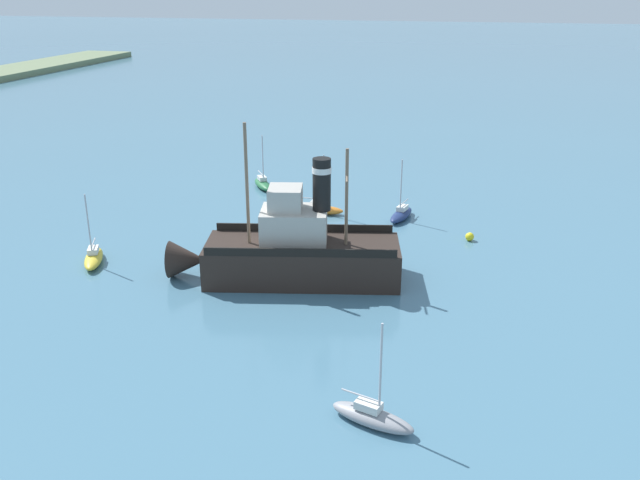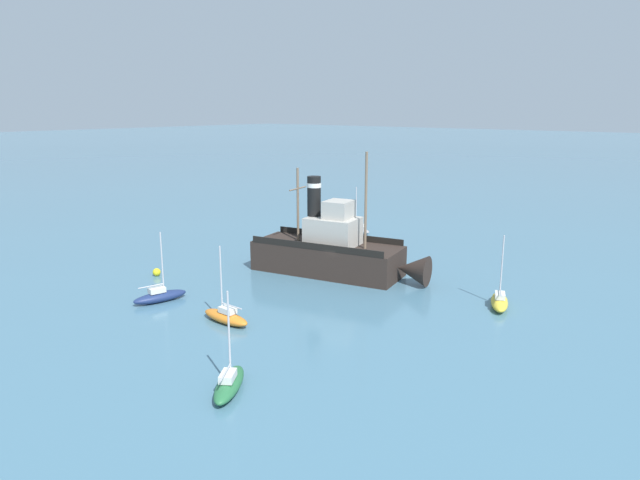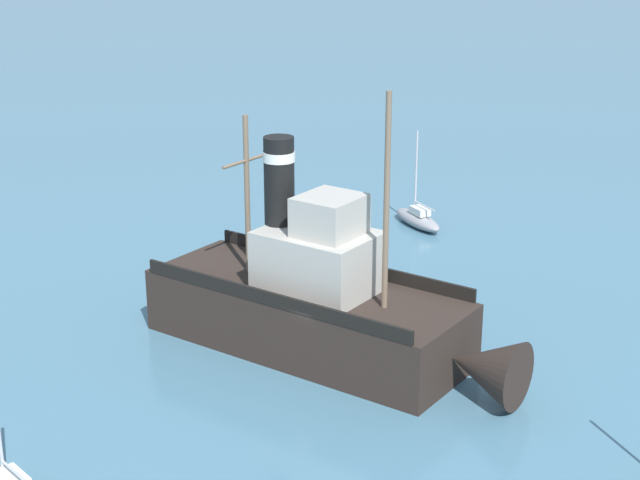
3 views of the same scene
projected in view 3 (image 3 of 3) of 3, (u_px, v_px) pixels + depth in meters
ground_plane at (309, 362)px, 35.15m from camera, size 600.00×600.00×0.00m
old_tugboat at (321, 305)px, 35.40m from camera, size 6.76×14.79×9.90m
sailboat_grey at (418, 218)px, 49.80m from camera, size 2.18×3.96×4.90m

